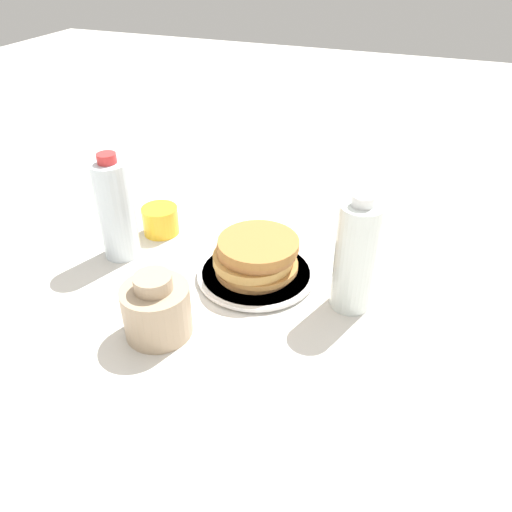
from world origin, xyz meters
name	(u,v)px	position (x,y,z in m)	size (l,w,h in m)	color
ground_plane	(253,268)	(0.00, 0.00, 0.00)	(4.00, 4.00, 0.00)	silver
plate	(256,273)	(-0.02, 0.02, 0.01)	(0.22, 0.22, 0.01)	white
pancake_stack	(256,256)	(-0.02, 0.02, 0.05)	(0.16, 0.16, 0.07)	#C08347
juice_glass	(160,220)	(0.23, -0.06, 0.03)	(0.08, 0.08, 0.06)	yellow
cream_jug	(157,309)	(0.08, 0.22, 0.05)	(0.11, 0.11, 0.11)	tan
water_bottle_near	(356,256)	(-0.20, 0.04, 0.10)	(0.07, 0.07, 0.21)	silver
water_bottle_mid	(116,210)	(0.27, 0.05, 0.10)	(0.07, 0.07, 0.22)	silver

